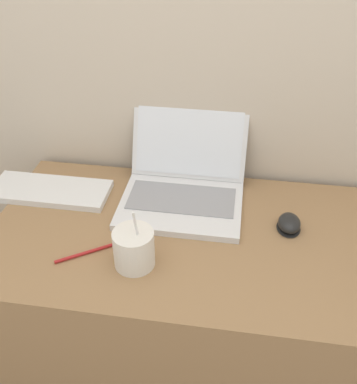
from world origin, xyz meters
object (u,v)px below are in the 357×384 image
(computer_mouse, at_px, (289,224))
(external_keyboard, at_px, (50,191))
(laptop, at_px, (184,181))
(drink_cup, at_px, (134,248))
(pen, at_px, (85,253))

(computer_mouse, distance_m, external_keyboard, 0.72)
(laptop, xyz_separation_m, drink_cup, (-0.08, -0.31, -0.00))
(drink_cup, relative_size, external_keyboard, 0.49)
(drink_cup, bearing_deg, pen, 175.15)
(drink_cup, bearing_deg, external_keyboard, 142.03)
(drink_cup, xyz_separation_m, pen, (-0.14, 0.01, -0.05))
(computer_mouse, relative_size, external_keyboard, 0.24)
(laptop, height_order, computer_mouse, laptop)
(drink_cup, bearing_deg, computer_mouse, 26.78)
(computer_mouse, xyz_separation_m, pen, (-0.53, -0.19, -0.01))
(external_keyboard, bearing_deg, laptop, 7.20)
(external_keyboard, distance_m, pen, 0.31)
(laptop, bearing_deg, pen, -126.20)
(computer_mouse, bearing_deg, pen, -160.58)
(laptop, relative_size, pen, 2.70)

